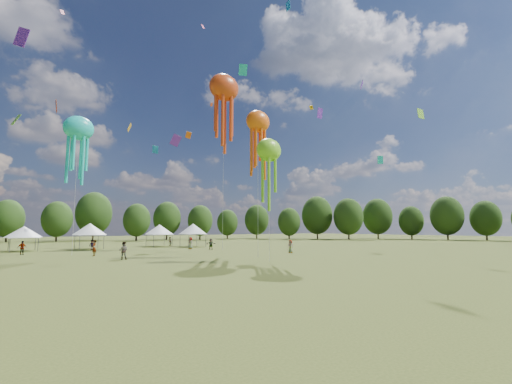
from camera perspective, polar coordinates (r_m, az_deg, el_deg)
spectator_near at (r=40.14m, az=-20.88°, el=-8.95°), size 1.13×1.04×1.87m
spectators_far at (r=55.16m, az=-14.93°, el=-8.30°), size 30.09×28.93×1.92m
festival_tents at (r=62.69m, az=-23.84°, el=-5.72°), size 37.76×10.96×4.16m
show_kites at (r=47.72m, az=-17.23°, el=14.11°), size 36.65×23.18×27.63m
small_kites at (r=57.06m, az=-13.23°, el=22.15°), size 71.88×65.91×40.29m
treeline at (r=69.66m, az=-25.15°, el=-2.72°), size 201.57×95.24×13.43m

